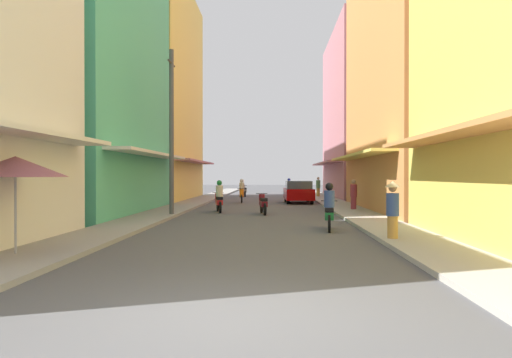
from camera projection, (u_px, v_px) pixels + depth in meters
ground_plane at (263, 205)px, 29.28m from camera, size 119.99×119.99×0.00m
sidewalk_left at (190, 204)px, 29.45m from camera, size 1.88×62.54×0.12m
sidewalk_right at (335, 204)px, 29.11m from camera, size 1.88×62.54×0.12m
building_left_mid at (78, 56)px, 22.08m from camera, size 7.05×11.48×14.80m
building_left_far at (149, 94)px, 34.54m from camera, size 7.05×12.83×15.47m
building_right_mid at (427, 50)px, 23.91m from camera, size 7.05×13.71×16.34m
building_right_far at (369, 116)px, 38.58m from camera, size 7.05×13.76×13.37m
motorbike_maroon at (263, 203)px, 22.07m from camera, size 0.57×1.80×0.96m
motorbike_orange at (242, 192)px, 31.41m from camera, size 0.55×1.81×1.58m
motorbike_green at (329, 209)px, 15.58m from camera, size 0.55×1.81×1.58m
motorbike_silver at (244, 191)px, 40.04m from camera, size 0.59×1.80×0.96m
motorbike_white at (289, 189)px, 38.93m from camera, size 0.55×1.81×1.58m
motorbike_red at (219, 198)px, 23.24m from camera, size 0.63×1.79×1.58m
parked_car at (298, 192)px, 31.03m from camera, size 1.88×4.15×1.45m
pedestrian_crossing at (354, 195)px, 23.80m from camera, size 0.34×0.34×1.61m
pedestrian_foreground at (393, 208)px, 12.77m from camera, size 0.44×0.44×1.66m
pedestrian_midway at (318, 187)px, 38.21m from camera, size 0.34×0.34×1.67m
vendor_umbrella at (15, 167)px, 10.28m from camera, size 2.20×2.20×2.23m
utility_pole at (172, 131)px, 20.78m from camera, size 0.20×1.20×7.33m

